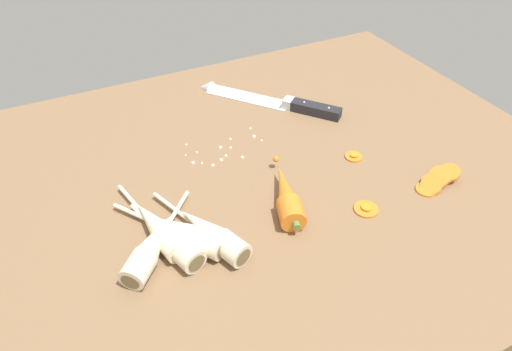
{
  "coord_description": "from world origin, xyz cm",
  "views": [
    {
      "loc": [
        -27.38,
        -57.9,
        53.78
      ],
      "look_at": [
        0.0,
        -2.0,
        1.5
      ],
      "focal_mm": 31.86,
      "sensor_mm": 36.0,
      "label": 1
    }
  ],
  "objects": [
    {
      "name": "parsnip_back",
      "position": [
        -16.22,
        -9.97,
        1.98
      ],
      "size": [
        14.15,
        18.94,
        4.0
      ],
      "color": "beige",
      "rests_on": "ground_plane"
    },
    {
      "name": "mince_crumbs",
      "position": [
        -1.44,
        8.97,
        0.34
      ],
      "size": [
        15.96,
        9.37,
        0.82
      ],
      "color": "beige",
      "rests_on": "ground_plane"
    },
    {
      "name": "parsnip_mid_right",
      "position": [
        -19.61,
        -7.18,
        1.98
      ],
      "size": [
        6.79,
        20.44,
        4.0
      ],
      "color": "beige",
      "rests_on": "ground_plane"
    },
    {
      "name": "chefs_knife",
      "position": [
        14.03,
        22.29,
        0.65
      ],
      "size": [
        24.67,
        28.93,
        4.18
      ],
      "color": "silver",
      "rests_on": "ground_plane"
    },
    {
      "name": "carrot_slice_stray_near",
      "position": [
        20.15,
        -3.84,
        0.36
      ],
      "size": [
        3.36,
        3.36,
        0.7
      ],
      "color": "orange",
      "rests_on": "ground_plane"
    },
    {
      "name": "carrot_slice_stack",
      "position": [
        28.64,
        -16.91,
        0.97
      ],
      "size": [
        9.39,
        4.86,
        3.36
      ],
      "color": "orange",
      "rests_on": "ground_plane"
    },
    {
      "name": "parsnip_outer",
      "position": [
        -12.56,
        -11.9,
        1.98
      ],
      "size": [
        9.78,
        20.89,
        4.0
      ],
      "color": "beige",
      "rests_on": "ground_plane"
    },
    {
      "name": "whole_carrot",
      "position": [
        1.96,
        -9.64,
        2.1
      ],
      "size": [
        8.41,
        17.38,
        4.2
      ],
      "color": "orange",
      "rests_on": "ground_plane"
    },
    {
      "name": "ground_plane",
      "position": [
        0.0,
        0.0,
        -2.0
      ],
      "size": [
        120.0,
        90.0,
        4.0
      ],
      "primitive_type": "cube",
      "color": "brown"
    },
    {
      "name": "carrot_slice_stray_mid",
      "position": [
        13.5,
        -16.69,
        0.36
      ],
      "size": [
        4.15,
        4.15,
        0.7
      ],
      "color": "orange",
      "rests_on": "ground_plane"
    },
    {
      "name": "parsnip_mid_left",
      "position": [
        -21.64,
        -10.57,
        1.98
      ],
      "size": [
        15.38,
        16.64,
        4.0
      ],
      "color": "beige",
      "rests_on": "ground_plane"
    },
    {
      "name": "parsnip_front",
      "position": [
        -18.35,
        -10.95,
        1.98
      ],
      "size": [
        7.53,
        17.63,
        4.0
      ],
      "color": "beige",
      "rests_on": "ground_plane"
    }
  ]
}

